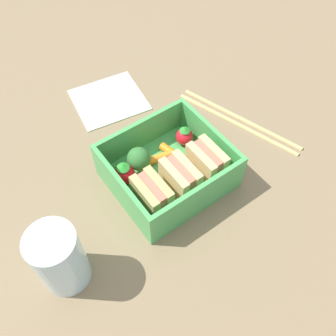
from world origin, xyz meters
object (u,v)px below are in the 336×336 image
object	(u,v)px
sandwich_center_left	(180,178)
strawberry_left	(185,136)
drinking_glass	(59,259)
strawberry_far_left	(124,174)
carrot_stick_far_left	(171,152)
folded_napkin	(109,99)
broccoli_floret	(139,159)
sandwich_left	(206,162)
sandwich_center	(152,195)
carrot_stick_left	(155,160)
chopstick_pair	(239,120)

from	to	relation	value
sandwich_center_left	strawberry_left	size ratio (longest dim) A/B	1.68
drinking_glass	sandwich_center_left	bearing A→B (deg)	-175.49
strawberry_left	strawberry_far_left	world-z (taller)	strawberry_far_left
carrot_stick_far_left	folded_napkin	size ratio (longest dim) A/B	0.33
broccoli_floret	sandwich_left	bearing A→B (deg)	140.75
carrot_stick_far_left	strawberry_far_left	distance (cm)	7.82
carrot_stick_far_left	strawberry_far_left	world-z (taller)	strawberry_far_left
sandwich_center	strawberry_far_left	bearing A→B (deg)	-80.53
carrot_stick_left	drinking_glass	xyz separation A→B (cm)	(17.50, 6.93, 2.92)
folded_napkin	sandwich_left	bearing A→B (deg)	98.09
strawberry_left	carrot_stick_left	xyz separation A→B (cm)	(5.65, 0.44, -0.86)
carrot_stick_far_left	drinking_glass	bearing A→B (deg)	18.09
sandwich_center	carrot_stick_far_left	bearing A→B (deg)	-142.90
carrot_stick_far_left	chopstick_pair	size ratio (longest dim) A/B	0.18
sandwich_center	chopstick_pair	bearing A→B (deg)	-165.85
broccoli_floret	chopstick_pair	bearing A→B (deg)	177.69
broccoli_floret	carrot_stick_left	bearing A→B (deg)	173.11
folded_napkin	sandwich_center	bearing A→B (deg)	74.55
sandwich_left	strawberry_far_left	distance (cm)	11.21
sandwich_center_left	strawberry_left	bearing A→B (deg)	-131.94
broccoli_floret	drinking_glass	xyz separation A→B (cm)	(15.15, 7.21, 1.22)
sandwich_left	carrot_stick_left	bearing A→B (deg)	-49.26
folded_napkin	strawberry_left	bearing A→B (deg)	104.32
sandwich_center	strawberry_far_left	size ratio (longest dim) A/B	1.51
sandwich_left	strawberry_far_left	world-z (taller)	sandwich_left
sandwich_left	strawberry_left	xyz separation A→B (cm)	(-0.89, -5.97, -0.85)
strawberry_far_left	chopstick_pair	size ratio (longest dim) A/B	0.17
carrot_stick_far_left	strawberry_far_left	size ratio (longest dim) A/B	1.04
sandwich_center_left	chopstick_pair	bearing A→B (deg)	-162.04
drinking_glass	sandwich_center	bearing A→B (deg)	-173.99
carrot_stick_left	chopstick_pair	xyz separation A→B (cm)	(-15.94, 0.45, -1.42)
sandwich_center_left	carrot_stick_far_left	xyz separation A→B (cm)	(-2.39, -5.19, -1.69)
broccoli_floret	drinking_glass	world-z (taller)	drinking_glass
sandwich_center_left	chopstick_pair	world-z (taller)	sandwich_center_left
sandwich_center_left	strawberry_left	world-z (taller)	sandwich_center_left
sandwich_center	drinking_glass	size ratio (longest dim) A/B	0.57
sandwich_center	folded_napkin	xyz separation A→B (cm)	(-5.90, -21.36, -3.28)
carrot_stick_left	sandwich_center_left	bearing A→B (deg)	93.01
strawberry_far_left	folded_napkin	distance (cm)	17.59
strawberry_left	drinking_glass	bearing A→B (deg)	17.66
carrot_stick_far_left	drinking_glass	distance (cm)	21.43
chopstick_pair	folded_napkin	distance (cm)	21.62
sandwich_left	carrot_stick_left	world-z (taller)	sandwich_left
sandwich_center	carrot_stick_left	size ratio (longest dim) A/B	1.23
sandwich_center	carrot_stick_far_left	xyz separation A→B (cm)	(-6.86, -5.19, -1.69)
strawberry_left	chopstick_pair	bearing A→B (deg)	175.04
strawberry_left	chopstick_pair	size ratio (longest dim) A/B	0.15
sandwich_center	chopstick_pair	xyz separation A→B (cm)	(-20.12, -5.07, -3.13)
strawberry_left	drinking_glass	distance (cm)	24.38
sandwich_center_left	sandwich_center	size ratio (longest dim) A/B	1.00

